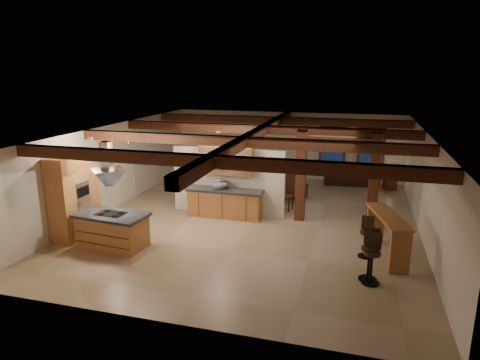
# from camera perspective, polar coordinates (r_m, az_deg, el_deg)

# --- Properties ---
(ground) EXTENTS (12.00, 12.00, 0.00)m
(ground) POSITION_cam_1_polar(r_m,az_deg,el_deg) (13.79, 1.82, -5.41)
(ground) COLOR tan
(ground) RESTS_ON ground
(room_walls) EXTENTS (12.00, 12.00, 12.00)m
(room_walls) POSITION_cam_1_polar(r_m,az_deg,el_deg) (13.29, 1.88, 1.82)
(room_walls) COLOR beige
(room_walls) RESTS_ON ground
(ceiling_beams) EXTENTS (10.00, 12.00, 0.28)m
(ceiling_beams) POSITION_cam_1_polar(r_m,az_deg,el_deg) (13.11, 1.92, 6.00)
(ceiling_beams) COLOR #361D0D
(ceiling_beams) RESTS_ON room_walls
(timber_posts) EXTENTS (2.50, 0.30, 2.90)m
(timber_posts) POSITION_cam_1_polar(r_m,az_deg,el_deg) (13.43, 12.82, 1.52)
(timber_posts) COLOR #361D0D
(timber_posts) RESTS_ON ground
(partition_wall) EXTENTS (3.80, 0.18, 2.20)m
(partition_wall) POSITION_cam_1_polar(r_m,az_deg,el_deg) (14.18, -1.58, -0.19)
(partition_wall) COLOR beige
(partition_wall) RESTS_ON ground
(pantry_cabinet) EXTENTS (0.67, 1.60, 2.40)m
(pantry_cabinet) POSITION_cam_1_polar(r_m,az_deg,el_deg) (13.13, -21.27, -1.96)
(pantry_cabinet) COLOR #B07138
(pantry_cabinet) RESTS_ON ground
(back_counter) EXTENTS (2.50, 0.66, 0.94)m
(back_counter) POSITION_cam_1_polar(r_m,az_deg,el_deg) (14.00, -2.03, -3.05)
(back_counter) COLOR #B07138
(back_counter) RESTS_ON ground
(upper_display_cabinet) EXTENTS (1.80, 0.36, 0.95)m
(upper_display_cabinet) POSITION_cam_1_polar(r_m,az_deg,el_deg) (13.83, -1.83, 2.62)
(upper_display_cabinet) COLOR #B07138
(upper_display_cabinet) RESTS_ON partition_wall
(range_hood) EXTENTS (1.10, 1.10, 1.40)m
(range_hood) POSITION_cam_1_polar(r_m,az_deg,el_deg) (11.80, -17.11, -0.46)
(range_hood) COLOR silver
(range_hood) RESTS_ON room_walls
(back_windows) EXTENTS (2.70, 0.07, 1.70)m
(back_windows) POSITION_cam_1_polar(r_m,az_deg,el_deg) (18.80, 14.66, 4.25)
(back_windows) COLOR #361D0D
(back_windows) RESTS_ON room_walls
(framed_art) EXTENTS (0.65, 0.05, 0.85)m
(framed_art) POSITION_cam_1_polar(r_m,az_deg,el_deg) (19.32, 1.81, 5.59)
(framed_art) COLOR #361D0D
(framed_art) RESTS_ON room_walls
(recessed_cans) EXTENTS (3.16, 2.46, 0.03)m
(recessed_cans) POSITION_cam_1_polar(r_m,az_deg,el_deg) (12.19, -12.02, 5.57)
(recessed_cans) COLOR silver
(recessed_cans) RESTS_ON room_walls
(kitchen_island) EXTENTS (2.02, 1.21, 0.96)m
(kitchen_island) POSITION_cam_1_polar(r_m,az_deg,el_deg) (12.18, -16.66, -6.38)
(kitchen_island) COLOR #B07138
(kitchen_island) RESTS_ON ground
(dining_table) EXTENTS (1.91, 1.52, 0.59)m
(dining_table) POSITION_cam_1_polar(r_m,az_deg,el_deg) (15.75, 4.54, -1.76)
(dining_table) COLOR #3D1E0F
(dining_table) RESTS_ON ground
(sofa) EXTENTS (2.32, 1.08, 0.66)m
(sofa) POSITION_cam_1_polar(r_m,az_deg,el_deg) (18.59, 14.61, 0.45)
(sofa) COLOR black
(sofa) RESTS_ON ground
(microwave) EXTENTS (0.54, 0.46, 0.25)m
(microwave) POSITION_cam_1_polar(r_m,az_deg,el_deg) (13.88, -2.72, -0.67)
(microwave) COLOR silver
(microwave) RESTS_ON back_counter
(bar_counter) EXTENTS (1.09, 2.21, 1.12)m
(bar_counter) POSITION_cam_1_polar(r_m,az_deg,el_deg) (11.61, 19.05, -6.17)
(bar_counter) COLOR #B07138
(bar_counter) RESTS_ON ground
(side_table) EXTENTS (0.55, 0.55, 0.53)m
(side_table) POSITION_cam_1_polar(r_m,az_deg,el_deg) (18.22, 19.35, -0.40)
(side_table) COLOR #361D0D
(side_table) RESTS_ON ground
(table_lamp) EXTENTS (0.30, 0.30, 0.35)m
(table_lamp) POSITION_cam_1_polar(r_m,az_deg,el_deg) (18.10, 19.48, 1.18)
(table_lamp) COLOR black
(table_lamp) RESTS_ON side_table
(bar_stool_a) EXTENTS (0.41, 0.41, 1.17)m
(bar_stool_a) POSITION_cam_1_polar(r_m,az_deg,el_deg) (10.19, 17.19, -9.96)
(bar_stool_a) COLOR black
(bar_stool_a) RESTS_ON ground
(bar_stool_b) EXTENTS (0.43, 0.45, 1.22)m
(bar_stool_b) POSITION_cam_1_polar(r_m,az_deg,el_deg) (10.31, 16.92, -9.46)
(bar_stool_b) COLOR black
(bar_stool_b) RESTS_ON ground
(bar_stool_c) EXTENTS (0.37, 0.38, 1.06)m
(bar_stool_c) POSITION_cam_1_polar(r_m,az_deg,el_deg) (11.53, 16.50, -7.26)
(bar_stool_c) COLOR black
(bar_stool_c) RESTS_ON ground
(dining_chairs) EXTENTS (2.35, 2.35, 1.30)m
(dining_chairs) POSITION_cam_1_polar(r_m,az_deg,el_deg) (15.66, 4.56, -0.47)
(dining_chairs) COLOR #361D0D
(dining_chairs) RESTS_ON ground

